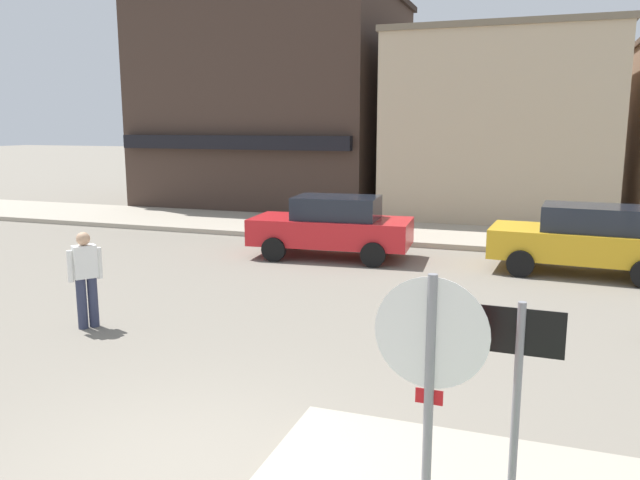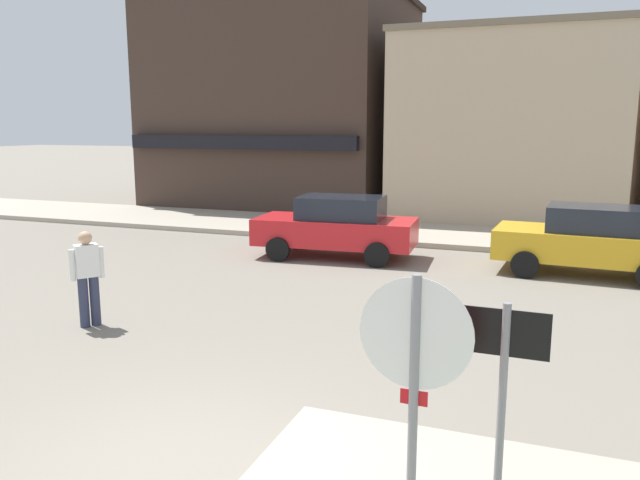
{
  "view_description": "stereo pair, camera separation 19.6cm",
  "coord_description": "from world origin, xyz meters",
  "views": [
    {
      "loc": [
        3.14,
        -4.77,
        3.31
      ],
      "look_at": [
        -0.13,
        4.5,
        1.5
      ],
      "focal_mm": 35.0,
      "sensor_mm": 36.0,
      "label": 1
    },
    {
      "loc": [
        3.32,
        -4.7,
        3.31
      ],
      "look_at": [
        -0.13,
        4.5,
        1.5
      ],
      "focal_mm": 35.0,
      "sensor_mm": 36.0,
      "label": 2
    }
  ],
  "objects": [
    {
      "name": "ground_plane",
      "position": [
        0.0,
        0.0,
        0.0
      ],
      "size": [
        160.0,
        160.0,
        0.0
      ],
      "primitive_type": "plane",
      "color": "gray"
    },
    {
      "name": "stop_sign",
      "position": [
        2.48,
        -0.55,
        1.52
      ],
      "size": [
        0.82,
        0.07,
        2.3
      ],
      "color": "gray",
      "rests_on": "ground"
    },
    {
      "name": "parked_car_nearest",
      "position": [
        -1.74,
        10.0,
        0.81
      ],
      "size": [
        4.12,
        2.12,
        1.56
      ],
      "color": "red",
      "rests_on": "ground"
    },
    {
      "name": "kerb_far",
      "position": [
        0.0,
        13.95,
        0.07
      ],
      "size": [
        80.0,
        4.0,
        0.15
      ],
      "primitive_type": "cube",
      "color": "#A89E8C",
      "rests_on": "ground"
    },
    {
      "name": "one_way_sign",
      "position": [
        3.07,
        -0.35,
        1.33
      ],
      "size": [
        0.6,
        0.06,
        2.1
      ],
      "color": "gray",
      "rests_on": "ground"
    },
    {
      "name": "pedestrian_crossing_near",
      "position": [
        -3.8,
        3.33,
        0.87
      ],
      "size": [
        0.4,
        0.5,
        1.61
      ],
      "color": "#2D334C",
      "rests_on": "ground"
    },
    {
      "name": "building_storefront_left_near",
      "position": [
        1.71,
        19.48,
        3.24
      ],
      "size": [
        7.62,
        8.11,
        6.47
      ],
      "color": "tan",
      "rests_on": "ground"
    },
    {
      "name": "building_corner_shop",
      "position": [
        -7.53,
        20.34,
        4.31
      ],
      "size": [
        9.86,
        9.27,
        8.61
      ],
      "color": "#3D2D26",
      "rests_on": "ground"
    },
    {
      "name": "parked_car_second",
      "position": [
        4.18,
        10.16,
        0.81
      ],
      "size": [
        4.1,
        2.08,
        1.56
      ],
      "color": "gold",
      "rests_on": "ground"
    }
  ]
}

